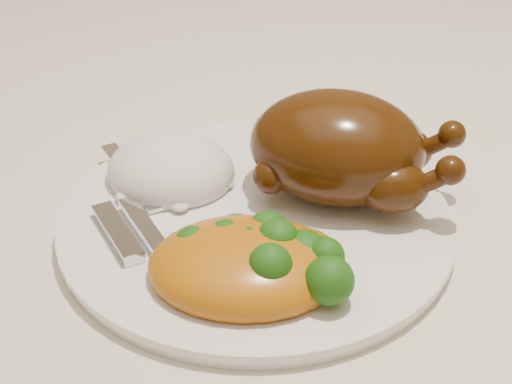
{
  "coord_description": "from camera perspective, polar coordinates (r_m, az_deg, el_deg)",
  "views": [
    {
      "loc": [
        -0.07,
        -0.59,
        1.09
      ],
      "look_at": [
        -0.06,
        -0.13,
        0.8
      ],
      "focal_mm": 50.0,
      "sensor_mm": 36.0,
      "label": 1
    }
  ],
  "objects": [
    {
      "name": "dining_table",
      "position": [
        0.73,
        4.48,
        -3.29
      ],
      "size": [
        1.6,
        0.9,
        0.76
      ],
      "color": "brown",
      "rests_on": "floor"
    },
    {
      "name": "rice_mound",
      "position": [
        0.59,
        -6.82,
        1.7
      ],
      "size": [
        0.13,
        0.12,
        0.06
      ],
      "rotation": [
        0.0,
        0.0,
        -0.31
      ],
      "color": "white",
      "rests_on": "dinner_plate"
    },
    {
      "name": "mac_and_cheese",
      "position": [
        0.49,
        0.13,
        -5.48
      ],
      "size": [
        0.14,
        0.11,
        0.05
      ],
      "rotation": [
        0.0,
        0.0,
        -0.05
      ],
      "color": "#C0720C",
      "rests_on": "dinner_plate"
    },
    {
      "name": "roast_chicken",
      "position": [
        0.56,
        6.88,
        3.49
      ],
      "size": [
        0.18,
        0.14,
        0.09
      ],
      "rotation": [
        0.0,
        0.0,
        -0.27
      ],
      "color": "#3E2106",
      "rests_on": "dinner_plate"
    },
    {
      "name": "tablecloth",
      "position": [
        0.69,
        4.74,
        1.63
      ],
      "size": [
        1.73,
        1.03,
        0.18
      ],
      "color": "silver",
      "rests_on": "dining_table"
    },
    {
      "name": "dinner_plate",
      "position": [
        0.56,
        -0.0,
        -2.29
      ],
      "size": [
        0.37,
        0.37,
        0.01
      ],
      "primitive_type": "cylinder",
      "rotation": [
        0.0,
        0.0,
        0.26
      ],
      "color": "white",
      "rests_on": "tablecloth"
    },
    {
      "name": "cutlery",
      "position": [
        0.55,
        -9.72,
        -1.53
      ],
      "size": [
        0.08,
        0.17,
        0.01
      ],
      "rotation": [
        0.0,
        0.0,
        0.47
      ],
      "color": "silver",
      "rests_on": "dinner_plate"
    }
  ]
}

